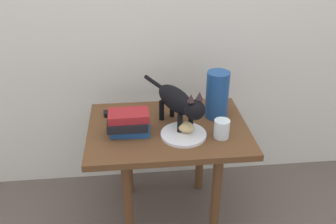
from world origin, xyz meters
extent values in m
plane|color=brown|center=(0.00, 0.00, 0.00)|extent=(6.00, 6.00, 0.00)
cube|color=brown|center=(0.00, 0.00, 0.54)|extent=(0.75, 0.54, 0.03)
cylinder|color=brown|center=(-0.20, -0.20, 0.26)|extent=(0.04, 0.04, 0.52)
cylinder|color=brown|center=(0.20, -0.20, 0.26)|extent=(0.04, 0.04, 0.52)
cylinder|color=brown|center=(-0.20, 0.20, 0.26)|extent=(0.04, 0.04, 0.52)
cylinder|color=brown|center=(0.20, 0.20, 0.26)|extent=(0.04, 0.04, 0.52)
cylinder|color=white|center=(0.06, -0.08, 0.56)|extent=(0.21, 0.21, 0.01)
ellipsoid|color=#E0BC7A|center=(0.07, -0.07, 0.59)|extent=(0.10, 0.10, 0.05)
cylinder|color=black|center=(0.10, -0.04, 0.60)|extent=(0.02, 0.02, 0.10)
cylinder|color=black|center=(0.05, -0.07, 0.60)|extent=(0.02, 0.02, 0.10)
cylinder|color=black|center=(0.03, 0.10, 0.60)|extent=(0.02, 0.02, 0.10)
cylinder|color=black|center=(-0.02, 0.08, 0.60)|extent=(0.02, 0.02, 0.10)
ellipsoid|color=black|center=(0.04, 0.02, 0.68)|extent=(0.19, 0.27, 0.11)
sphere|color=black|center=(0.10, -0.12, 0.70)|extent=(0.09, 0.09, 0.09)
cone|color=#332224|center=(0.12, -0.11, 0.76)|extent=(0.03, 0.03, 0.03)
cone|color=#332224|center=(0.08, -0.13, 0.76)|extent=(0.03, 0.03, 0.03)
cylinder|color=black|center=(-0.05, 0.20, 0.69)|extent=(0.09, 0.15, 0.02)
cube|color=#1E4C8C|center=(-0.18, -0.03, 0.57)|extent=(0.19, 0.13, 0.03)
cube|color=black|center=(-0.19, -0.04, 0.60)|extent=(0.18, 0.12, 0.04)
cube|color=maroon|center=(-0.18, -0.04, 0.64)|extent=(0.18, 0.11, 0.04)
cylinder|color=navy|center=(0.25, 0.08, 0.67)|extent=(0.11, 0.11, 0.23)
cylinder|color=silver|center=(0.23, -0.11, 0.59)|extent=(0.07, 0.07, 0.08)
cylinder|color=silver|center=(0.23, -0.11, 0.57)|extent=(0.06, 0.06, 0.04)
cube|color=black|center=(-0.23, 0.15, 0.56)|extent=(0.16, 0.07, 0.02)
camera|label=1|loc=(-0.15, -1.47, 1.44)|focal=39.20mm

